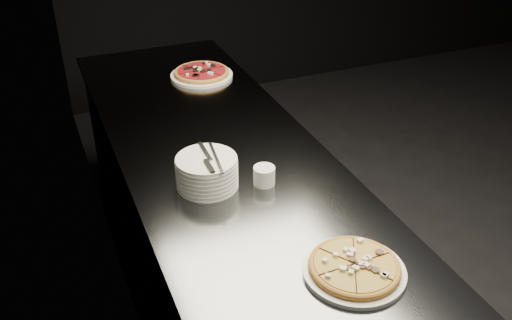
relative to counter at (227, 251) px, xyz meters
name	(u,v)px	position (x,y,z in m)	size (l,w,h in m)	color
wall_left	(105,43)	(-0.37, 0.00, 0.94)	(0.02, 5.00, 2.80)	black
counter	(227,251)	(0.00, 0.00, 0.00)	(0.74, 2.44, 0.92)	#56595C
pizza_mushroom	(354,268)	(0.11, -0.73, 0.48)	(0.28, 0.28, 0.03)	white
pizza_tomato	(202,73)	(0.15, 0.73, 0.48)	(0.30, 0.30, 0.03)	white
plate_stack	(207,172)	(-0.12, -0.17, 0.51)	(0.20, 0.20, 0.11)	white
cutlery	(210,159)	(-0.11, -0.19, 0.57)	(0.09, 0.22, 0.01)	silver
ramekin	(264,175)	(0.06, -0.23, 0.49)	(0.07, 0.07, 0.06)	silver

